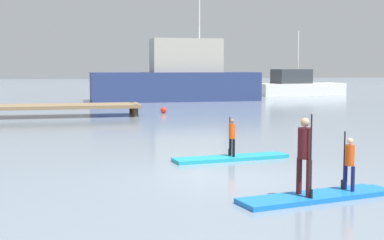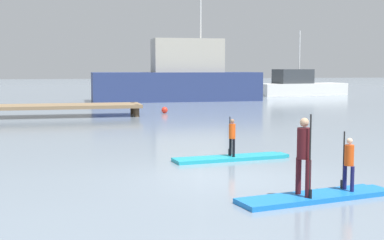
{
  "view_description": "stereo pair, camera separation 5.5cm",
  "coord_description": "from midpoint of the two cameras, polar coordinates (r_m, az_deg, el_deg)",
  "views": [
    {
      "loc": [
        -3.6,
        -11.96,
        2.63
      ],
      "look_at": [
        -0.28,
        2.43,
        1.17
      ],
      "focal_mm": 49.44,
      "sensor_mm": 36.0,
      "label": 1
    },
    {
      "loc": [
        -3.55,
        -11.97,
        2.63
      ],
      "look_at": [
        -0.28,
        2.43,
        1.17
      ],
      "focal_mm": 49.44,
      "sensor_mm": 36.0,
      "label": 2
    }
  ],
  "objects": [
    {
      "name": "mooring_buoy_mid",
      "position": [
        30.92,
        -2.93,
        1.08
      ],
      "size": [
        0.37,
        0.37,
        0.37
      ],
      "primitive_type": "sphere",
      "color": "red",
      "rests_on": "ground"
    },
    {
      "name": "floating_dock",
      "position": [
        29.51,
        -13.49,
        1.43
      ],
      "size": [
        8.19,
        2.48,
        0.65
      ],
      "color": "#846B4C",
      "rests_on": "ground"
    },
    {
      "name": "paddler_child_front",
      "position": [
        11.41,
        16.67,
        -4.25
      ],
      "size": [
        0.23,
        0.39,
        1.22
      ],
      "color": "#19194C",
      "rests_on": "paddleboard_far"
    },
    {
      "name": "paddleboard_near",
      "position": [
        15.29,
        4.41,
        -4.1
      ],
      "size": [
        3.51,
        1.11,
        0.1
      ],
      "color": "#1E9EB2",
      "rests_on": "ground"
    },
    {
      "name": "paddleboard_far",
      "position": [
        11.04,
        13.36,
        -8.04
      ],
      "size": [
        3.46,
        1.35,
        0.1
      ],
      "color": "blue",
      "rests_on": "ground"
    },
    {
      "name": "ground_plane",
      "position": [
        12.76,
        3.8,
        -6.28
      ],
      "size": [
        240.0,
        240.0,
        0.0
      ],
      "primitive_type": "plane",
      "color": "gray"
    },
    {
      "name": "fishing_boat_green_midground",
      "position": [
        52.85,
        11.48,
        3.64
      ],
      "size": [
        9.79,
        4.49,
        6.25
      ],
      "color": "silver",
      "rests_on": "ground"
    },
    {
      "name": "paddler_child_solo",
      "position": [
        15.21,
        4.43,
        -1.66
      ],
      "size": [
        0.21,
        0.38,
        1.13
      ],
      "color": "black",
      "rests_on": "paddleboard_near"
    },
    {
      "name": "fishing_boat_white_large",
      "position": [
        42.74,
        -1.39,
        4.45
      ],
      "size": [
        13.39,
        4.06,
        14.18
      ],
      "color": "navy",
      "rests_on": "ground"
    },
    {
      "name": "paddler_adult",
      "position": [
        10.67,
        12.13,
        -3.33
      ],
      "size": [
        0.32,
        0.49,
        1.64
      ],
      "color": "#4C1419",
      "rests_on": "paddleboard_far"
    }
  ]
}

